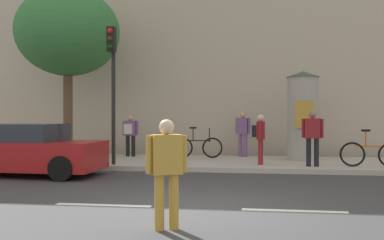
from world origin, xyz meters
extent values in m
plane|color=#38383A|center=(0.00, 0.00, 0.00)|extent=(80.00, 80.00, 0.00)
cube|color=#B2ADA3|center=(0.00, 7.00, 0.07)|extent=(36.00, 4.00, 0.15)
cube|color=silver|center=(-1.71, 0.00, 0.00)|extent=(1.80, 0.16, 0.01)
cube|color=silver|center=(1.71, 0.00, 0.00)|extent=(1.80, 0.16, 0.01)
cube|color=#B7A893|center=(0.00, 12.00, 4.77)|extent=(36.00, 5.00, 9.53)
cylinder|color=black|center=(-3.28, 5.35, 1.85)|extent=(0.12, 0.12, 3.41)
cube|color=black|center=(-3.28, 5.17, 3.93)|extent=(0.24, 0.24, 0.75)
sphere|color=red|center=(-3.28, 5.04, 4.17)|extent=(0.16, 0.16, 0.16)
sphere|color=#3C2906|center=(-3.28, 5.04, 3.93)|extent=(0.16, 0.16, 0.16)
sphere|color=#07330F|center=(-3.28, 5.04, 3.69)|extent=(0.16, 0.16, 0.16)
cylinder|color=#9E9B93|center=(2.57, 7.65, 1.54)|extent=(1.02, 1.02, 2.79)
cone|color=#334C33|center=(2.57, 7.65, 3.04)|extent=(1.12, 1.12, 0.20)
cube|color=#B78C33|center=(2.57, 7.14, 1.68)|extent=(0.61, 0.02, 0.90)
cylinder|color=brown|center=(-5.49, 7.07, 1.59)|extent=(0.32, 0.32, 2.88)
ellipsoid|color=#337238|center=(-5.49, 7.07, 4.56)|extent=(3.60, 3.60, 3.06)
cylinder|color=#B78C33|center=(-0.30, -1.63, 0.40)|extent=(0.14, 0.14, 0.80)
cylinder|color=#B78C33|center=(-0.11, -1.53, 0.40)|extent=(0.14, 0.14, 0.80)
cube|color=#B78C33|center=(-0.20, -1.58, 1.09)|extent=(0.49, 0.41, 0.57)
cylinder|color=#B78C33|center=(-0.43, -1.70, 1.09)|extent=(0.09, 0.09, 0.54)
cylinder|color=#B78C33|center=(0.03, -1.46, 1.09)|extent=(0.09, 0.09, 0.54)
sphere|color=beige|center=(-0.20, -1.58, 1.48)|extent=(0.22, 0.22, 0.22)
cylinder|color=#724C84|center=(0.45, 8.61, 0.56)|extent=(0.14, 0.14, 0.82)
cylinder|color=#724C84|center=(0.63, 8.53, 0.56)|extent=(0.14, 0.14, 0.82)
cube|color=#724C84|center=(0.54, 8.57, 1.27)|extent=(0.46, 0.38, 0.58)
cylinder|color=#724C84|center=(0.31, 8.66, 1.27)|extent=(0.09, 0.09, 0.56)
cylinder|color=#724C84|center=(0.76, 8.47, 1.27)|extent=(0.09, 0.09, 0.56)
sphere|color=tan|center=(0.54, 8.57, 1.67)|extent=(0.22, 0.22, 0.22)
cube|color=#1E5938|center=(0.61, 8.73, 1.24)|extent=(0.32, 0.26, 0.36)
cylinder|color=black|center=(-3.65, 8.12, 0.53)|extent=(0.14, 0.14, 0.76)
cylinder|color=black|center=(-3.43, 8.07, 0.53)|extent=(0.14, 0.14, 0.76)
cube|color=#724C84|center=(-3.54, 8.10, 1.18)|extent=(0.50, 0.33, 0.54)
cylinder|color=#724C84|center=(-3.81, 8.16, 1.18)|extent=(0.09, 0.09, 0.51)
cylinder|color=#724C84|center=(-3.27, 8.04, 1.18)|extent=(0.09, 0.09, 0.51)
sphere|color=tan|center=(-3.54, 8.10, 1.56)|extent=(0.21, 0.21, 0.21)
cube|color=silver|center=(-3.58, 7.92, 1.16)|extent=(0.31, 0.22, 0.36)
cylinder|color=maroon|center=(1.16, 5.92, 0.53)|extent=(0.14, 0.14, 0.77)
cylinder|color=maroon|center=(1.17, 6.11, 0.53)|extent=(0.14, 0.14, 0.77)
cube|color=maroon|center=(1.16, 6.02, 1.19)|extent=(0.27, 0.40, 0.54)
cylinder|color=maroon|center=(1.15, 5.78, 1.19)|extent=(0.09, 0.09, 0.52)
cylinder|color=maroon|center=(1.18, 6.25, 1.19)|extent=(0.09, 0.09, 0.52)
sphere|color=beige|center=(1.16, 6.02, 1.57)|extent=(0.21, 0.21, 0.21)
cube|color=black|center=(0.99, 6.03, 1.16)|extent=(0.18, 0.29, 0.36)
cylinder|color=black|center=(2.78, 5.67, 0.56)|extent=(0.14, 0.14, 0.83)
cylinder|color=black|center=(2.56, 5.69, 0.56)|extent=(0.14, 0.14, 0.83)
cube|color=maroon|center=(2.67, 5.68, 1.27)|extent=(0.47, 0.29, 0.59)
cylinder|color=maroon|center=(2.93, 5.65, 1.27)|extent=(0.09, 0.09, 0.56)
cylinder|color=maroon|center=(2.40, 5.71, 1.27)|extent=(0.09, 0.09, 0.56)
sphere|color=#8C664C|center=(2.67, 5.68, 1.67)|extent=(0.22, 0.22, 0.22)
cube|color=silver|center=(2.69, 5.86, 1.24)|extent=(0.30, 0.19, 0.36)
torus|color=black|center=(-1.56, 7.85, 0.51)|extent=(0.72, 0.11, 0.72)
torus|color=black|center=(-0.51, 7.91, 0.51)|extent=(0.72, 0.11, 0.72)
cylinder|color=black|center=(-1.03, 7.88, 0.76)|extent=(0.95, 0.10, 0.04)
cylinder|color=black|center=(-1.19, 7.87, 0.96)|extent=(0.04, 0.04, 0.45)
cylinder|color=black|center=(-0.61, 7.90, 0.96)|extent=(0.04, 0.04, 0.50)
cube|color=black|center=(-1.19, 7.87, 1.21)|extent=(0.25, 0.11, 0.06)
torus|color=black|center=(3.82, 5.82, 0.51)|extent=(0.72, 0.15, 0.72)
cylinder|color=#D85919|center=(4.34, 5.75, 0.76)|extent=(0.94, 0.16, 0.04)
cylinder|color=#D85919|center=(4.18, 5.77, 0.96)|extent=(0.04, 0.04, 0.45)
cube|color=black|center=(4.18, 5.77, 1.21)|extent=(0.25, 0.13, 0.06)
cube|color=maroon|center=(-5.19, 3.62, 0.56)|extent=(4.20, 1.89, 0.77)
cube|color=#262D38|center=(-5.40, 3.63, 1.18)|extent=(2.38, 1.65, 0.47)
cylinder|color=black|center=(-3.78, 2.75, 0.32)|extent=(0.65, 0.25, 0.64)
cylinder|color=black|center=(-3.71, 4.37, 0.32)|extent=(0.65, 0.25, 0.64)
camera|label=1|loc=(1.11, -7.96, 1.64)|focal=42.41mm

